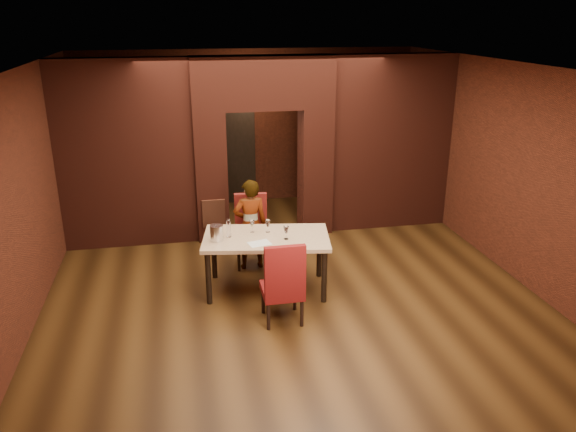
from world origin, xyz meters
name	(u,v)px	position (x,y,z in m)	size (l,w,h in m)	color
floor	(285,279)	(0.00, 0.00, 0.00)	(8.00, 8.00, 0.00)	#422810
ceiling	(285,66)	(0.00, 0.00, 3.20)	(7.00, 8.00, 0.04)	silver
wall_back	(249,128)	(0.00, 4.00, 1.60)	(7.00, 0.04, 3.20)	maroon
wall_front	(383,319)	(0.00, -4.00, 1.60)	(7.00, 0.04, 3.20)	maroon
wall_left	(27,194)	(-3.50, 0.00, 1.60)	(0.04, 8.00, 3.20)	maroon
wall_right	(505,167)	(3.50, 0.00, 1.60)	(0.04, 8.00, 3.20)	maroon
pillar_left	(211,176)	(-0.95, 2.00, 1.15)	(0.55, 0.55, 2.30)	maroon
pillar_right	(315,171)	(0.95, 2.00, 1.15)	(0.55, 0.55, 2.30)	maroon
lintel	(263,83)	(0.00, 2.00, 2.75)	(2.45, 0.55, 0.90)	maroon
wing_wall_left	(126,155)	(-2.36, 2.00, 1.60)	(2.27, 0.35, 3.20)	maroon
wing_wall_right	(390,143)	(2.36, 2.00, 1.60)	(2.27, 0.35, 3.20)	maroon
vent_panel	(214,213)	(-0.95, 1.71, 0.55)	(0.40, 0.03, 0.50)	#AD5232
rear_door	(231,155)	(-0.40, 3.94, 1.05)	(0.90, 0.08, 2.10)	black
rear_door_frame	(231,155)	(-0.40, 3.90, 1.05)	(1.02, 0.04, 2.22)	black
dining_table	(267,263)	(-0.33, -0.25, 0.42)	(1.80, 1.01, 0.84)	tan
chair_far	(252,232)	(-0.42, 0.64, 0.57)	(0.52, 0.52, 1.15)	maroon
chair_near	(282,280)	(-0.27, -1.16, 0.58)	(0.53, 0.53, 1.16)	maroon
person_seated	(250,224)	(-0.45, 0.56, 0.73)	(0.54, 0.35, 1.47)	white
wine_glass_a	(252,226)	(-0.50, -0.04, 0.93)	(0.07, 0.07, 0.18)	white
wine_glass_b	(268,226)	(-0.28, -0.09, 0.94)	(0.08, 0.08, 0.19)	white
wine_glass_c	(286,233)	(-0.07, -0.41, 0.94)	(0.08, 0.08, 0.20)	white
tasting_sheet	(259,243)	(-0.47, -0.50, 0.84)	(0.30, 0.22, 0.00)	silver
wine_bucket	(217,233)	(-1.04, -0.27, 0.96)	(0.19, 0.19, 0.23)	silver
water_bottle	(229,228)	(-0.86, -0.16, 0.98)	(0.06, 0.06, 0.27)	white
potted_plant	(288,242)	(0.22, 0.89, 0.24)	(0.42, 0.37, 0.47)	#315F27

